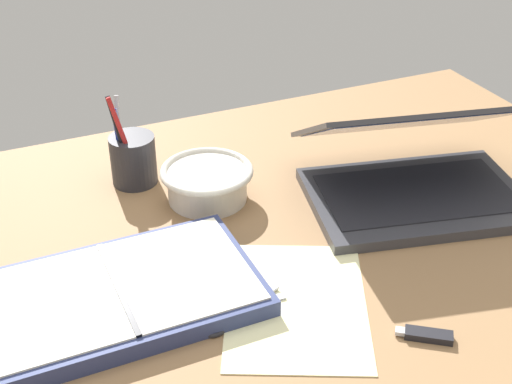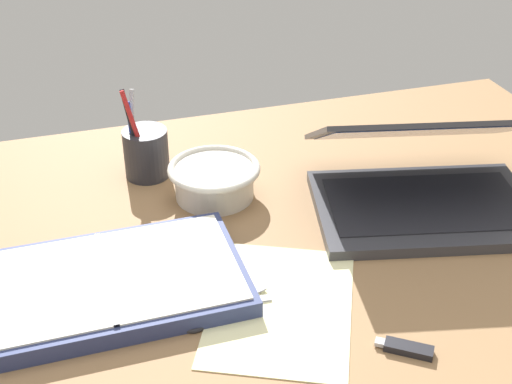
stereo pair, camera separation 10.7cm
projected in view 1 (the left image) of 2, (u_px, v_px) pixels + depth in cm
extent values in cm
cube|color=#936D47|center=(267.00, 263.00, 105.37)|extent=(140.00, 100.00, 2.00)
cube|color=#38383D|center=(417.00, 198.00, 117.37)|extent=(39.41, 30.67, 1.80)
cube|color=#232328|center=(417.00, 193.00, 116.83)|extent=(33.86, 23.30, 0.24)
cube|color=#38383D|center=(411.00, 121.00, 116.48)|extent=(38.82, 27.99, 12.48)
cube|color=navy|center=(412.00, 124.00, 116.25)|extent=(35.58, 25.15, 10.88)
cylinder|color=silver|center=(207.00, 185.00, 117.48)|extent=(13.05, 13.05, 5.27)
torus|color=silver|center=(207.00, 171.00, 116.10)|extent=(15.36, 15.36, 1.23)
cylinder|color=#28282D|center=(133.00, 160.00, 121.35)|extent=(7.75, 7.75, 8.65)
cylinder|color=black|center=(121.00, 141.00, 117.62)|extent=(2.91, 4.97, 15.12)
cylinder|color=#233899|center=(120.00, 146.00, 118.85)|extent=(0.98, 3.24, 12.87)
cylinder|color=#B21E1E|center=(125.00, 142.00, 117.26)|extent=(4.10, 3.87, 15.38)
cylinder|color=#B7B7BC|center=(119.00, 139.00, 119.25)|extent=(2.44, 4.67, 14.27)
cube|color=navy|center=(119.00, 296.00, 95.51)|extent=(37.64, 22.97, 2.57)
cube|color=silver|center=(49.00, 306.00, 91.60)|extent=(17.58, 20.74, 0.30)
cube|color=silver|center=(182.00, 270.00, 97.91)|extent=(17.58, 20.74, 0.30)
cube|color=black|center=(117.00, 287.00, 94.68)|extent=(0.98, 20.60, 0.30)
cube|color=#B7B7BC|center=(249.00, 302.00, 95.42)|extent=(10.19, 4.62, 0.30)
cube|color=#B7B7BC|center=(249.00, 304.00, 95.58)|extent=(10.45, 1.99, 0.30)
torus|color=#232328|center=(212.00, 327.00, 91.80)|extent=(3.90, 3.90, 0.70)
torus|color=#232328|center=(202.00, 315.00, 93.76)|extent=(3.90, 3.90, 0.70)
cube|color=#F4EFB2|center=(296.00, 303.00, 96.06)|extent=(28.12, 31.73, 0.16)
cube|color=black|center=(429.00, 335.00, 90.18)|extent=(6.05, 5.10, 1.00)
cube|color=silver|center=(400.00, 331.00, 90.80)|extent=(1.67, 1.67, 0.60)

